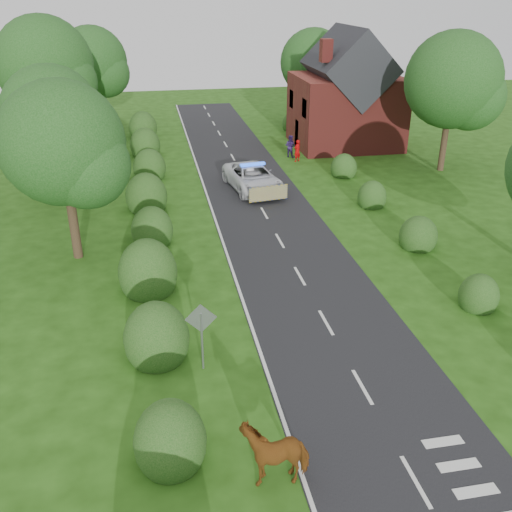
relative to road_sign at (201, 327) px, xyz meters
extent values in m
plane|color=#21480F|center=(5.00, -2.00, -1.65)|extent=(120.00, 120.00, 0.00)
cube|color=black|center=(5.00, 13.00, -1.64)|extent=(6.00, 70.00, 0.02)
cube|color=white|center=(5.00, -6.00, -1.63)|extent=(0.12, 1.80, 0.01)
cube|color=white|center=(5.00, -2.00, -1.63)|extent=(0.12, 1.80, 0.01)
cube|color=white|center=(5.00, 2.00, -1.63)|extent=(0.12, 1.80, 0.01)
cube|color=white|center=(5.00, 6.00, -1.63)|extent=(0.12, 1.80, 0.01)
cube|color=white|center=(5.00, 10.00, -1.63)|extent=(0.12, 1.80, 0.01)
cube|color=white|center=(5.00, 14.00, -1.63)|extent=(0.12, 1.80, 0.01)
cube|color=white|center=(5.00, 18.00, -1.63)|extent=(0.12, 1.80, 0.01)
cube|color=white|center=(5.00, 22.00, -1.63)|extent=(0.12, 1.80, 0.01)
cube|color=white|center=(5.00, 26.00, -1.63)|extent=(0.12, 1.80, 0.01)
cube|color=white|center=(5.00, 30.00, -1.63)|extent=(0.12, 1.80, 0.01)
cube|color=white|center=(5.00, 34.00, -1.63)|extent=(0.12, 1.80, 0.01)
cube|color=white|center=(5.00, 38.00, -1.63)|extent=(0.12, 1.80, 0.01)
cube|color=white|center=(5.00, 42.00, -1.63)|extent=(0.12, 1.80, 0.01)
cube|color=white|center=(5.00, 46.00, -1.63)|extent=(0.12, 1.80, 0.01)
cube|color=white|center=(2.10, 13.00, -1.63)|extent=(0.12, 70.00, 0.01)
cube|color=white|center=(6.40, -6.60, -1.63)|extent=(1.20, 0.35, 0.01)
cube|color=white|center=(6.40, -5.70, -1.63)|extent=(1.20, 0.35, 0.01)
cube|color=white|center=(6.40, -4.80, -1.63)|extent=(1.20, 0.35, 0.01)
ellipsoid|color=#0E4210|center=(-1.30, -4.00, -0.99)|extent=(2.00, 2.10, 2.40)
ellipsoid|color=#0E4210|center=(-1.50, 1.00, -0.91)|extent=(2.30, 2.41, 2.70)
ellipsoid|color=#0E4210|center=(-1.70, 6.00, -0.83)|extent=(2.50, 2.62, 3.00)
ellipsoid|color=#0E4210|center=(-1.40, 11.00, -0.97)|extent=(2.10, 2.20, 2.50)
ellipsoid|color=#0E4210|center=(-1.60, 16.00, -0.88)|extent=(2.40, 2.52, 2.80)
ellipsoid|color=#0E4210|center=(-1.30, 22.00, -0.94)|extent=(2.20, 2.31, 2.60)
ellipsoid|color=#0E4210|center=(-1.50, 28.00, -0.91)|extent=(2.30, 2.41, 2.70)
ellipsoid|color=#0E4210|center=(-1.60, 34.00, -0.88)|extent=(2.40, 2.52, 2.80)
ellipsoid|color=#0E4210|center=(11.40, 2.00, -1.13)|extent=(1.60, 1.68, 1.90)
ellipsoid|color=#0E4210|center=(11.60, 8.00, -1.08)|extent=(1.90, 2.00, 2.10)
ellipsoid|color=#0E4210|center=(11.50, 14.00, -1.10)|extent=(1.70, 1.78, 2.00)
ellipsoid|color=#0E4210|center=(11.80, 20.00, -1.10)|extent=(1.80, 1.89, 2.00)
ellipsoid|color=#0E4210|center=(11.60, 34.00, -1.10)|extent=(1.70, 1.78, 2.00)
cylinder|color=#332316|center=(-5.00, 10.00, 0.33)|extent=(0.44, 0.44, 3.96)
sphere|color=#144311|center=(-5.00, 10.00, 3.93)|extent=(5.60, 5.60, 5.60)
sphere|color=#37672C|center=(-4.02, 9.44, 3.03)|extent=(3.92, 3.92, 3.92)
cylinder|color=#332316|center=(-6.50, 18.00, 0.22)|extent=(0.44, 0.44, 3.74)
sphere|color=#144311|center=(-6.50, 18.00, 3.62)|extent=(5.60, 5.60, 5.60)
sphere|color=#37672C|center=(-5.52, 17.44, 2.77)|extent=(3.92, 3.92, 3.92)
cylinder|color=#332316|center=(-8.00, 28.00, 0.77)|extent=(0.44, 0.44, 4.84)
sphere|color=#144311|center=(-8.00, 28.00, 5.17)|extent=(6.80, 6.80, 6.80)
sphere|color=#37672C|center=(-6.81, 27.32, 4.07)|extent=(4.76, 4.76, 4.76)
cylinder|color=#332316|center=(-5.50, 38.00, 0.44)|extent=(0.44, 0.44, 4.18)
sphere|color=#144311|center=(-5.50, 38.00, 4.24)|extent=(6.00, 6.00, 6.00)
sphere|color=#37672C|center=(-4.45, 37.40, 3.29)|extent=(4.20, 4.20, 4.20)
cylinder|color=#332316|center=(19.00, 20.00, 0.55)|extent=(0.44, 0.44, 4.40)
sphere|color=#144311|center=(19.00, 20.00, 4.55)|extent=(6.40, 6.40, 6.40)
sphere|color=#37672C|center=(20.12, 19.36, 3.55)|extent=(4.48, 4.48, 4.48)
cylinder|color=#332316|center=(14.00, 36.00, 0.33)|extent=(0.44, 0.44, 3.96)
sphere|color=#144311|center=(14.00, 36.00, 3.93)|extent=(6.00, 6.00, 6.00)
sphere|color=#37672C|center=(15.05, 35.40, 3.03)|extent=(4.20, 4.20, 4.20)
cylinder|color=gray|center=(0.00, 0.00, -0.55)|extent=(0.08, 0.08, 2.20)
cube|color=gray|center=(0.00, 0.00, 0.35)|extent=(1.06, 0.04, 1.06)
cube|color=maroon|center=(14.50, 28.00, 1.10)|extent=(8.00, 7.00, 5.50)
cube|color=black|center=(14.50, 28.00, 4.55)|extent=(5.94, 7.40, 5.94)
cube|color=maroon|center=(12.00, 26.00, 5.95)|extent=(0.80, 0.80, 1.60)
imported|color=brown|center=(1.40, -5.01, -0.92)|extent=(2.10, 1.16, 1.46)
imported|color=silver|center=(5.11, 18.25, -0.85)|extent=(3.46, 6.11, 1.61)
cube|color=yellow|center=(5.52, 15.35, -0.93)|extent=(2.39, 0.40, 0.89)
cube|color=blue|center=(5.11, 18.25, 0.04)|extent=(1.63, 0.50, 0.14)
imported|color=#AD0608|center=(9.55, 24.07, -0.84)|extent=(0.71, 0.64, 1.62)
imported|color=#361E5C|center=(9.32, 25.32, -0.81)|extent=(1.04, 1.02, 1.68)
camera|label=1|loc=(-1.22, -16.05, 10.23)|focal=40.00mm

